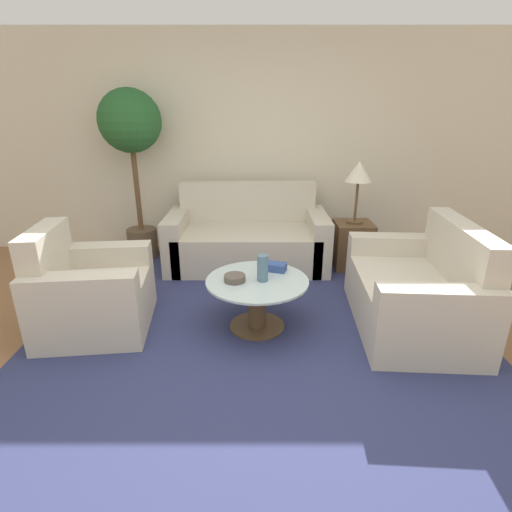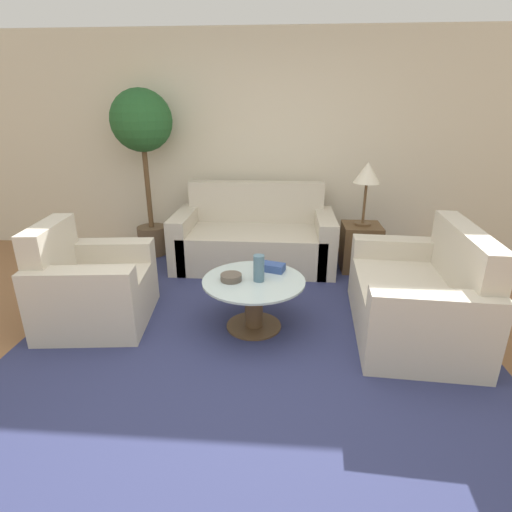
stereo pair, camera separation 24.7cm
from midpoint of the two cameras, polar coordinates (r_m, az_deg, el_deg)
ground_plane at (r=2.87m, az=-3.98°, el=-17.20°), size 14.00×14.00×0.00m
wall_back at (r=5.07m, az=-2.33°, el=15.45°), size 10.00×0.06×2.60m
rug at (r=3.44m, az=-2.08°, el=-10.05°), size 3.68×3.82×0.01m
sofa_main at (r=4.69m, az=-2.91°, el=2.41°), size 1.81×0.91×0.91m
armchair at (r=3.64m, az=-24.87°, el=-5.17°), size 0.93×0.96×0.88m
loveseat at (r=3.56m, az=20.40°, el=-5.10°), size 0.95×1.41×0.90m
coffee_table at (r=3.31m, az=-2.14°, el=-5.91°), size 0.84×0.84×0.44m
side_table at (r=4.68m, az=11.97°, el=1.56°), size 0.42×0.42×0.53m
table_lamp at (r=4.49m, az=12.74°, el=11.34°), size 0.29×0.29×0.68m
potted_plant at (r=4.91m, az=-18.99°, el=15.74°), size 0.70×0.70×1.95m
vase at (r=3.18m, az=-1.45°, el=-1.77°), size 0.09×0.09×0.22m
bowl at (r=3.22m, az=-5.43°, el=-3.20°), size 0.17×0.17×0.05m
book_stack at (r=3.41m, az=0.26°, el=-1.56°), size 0.24×0.18×0.07m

